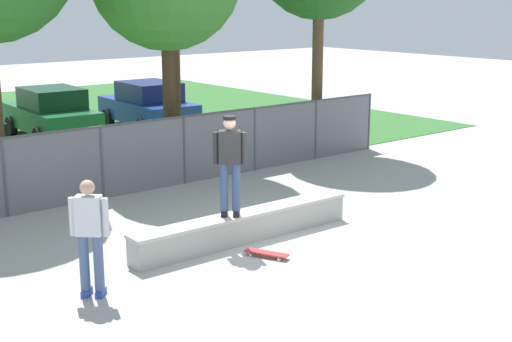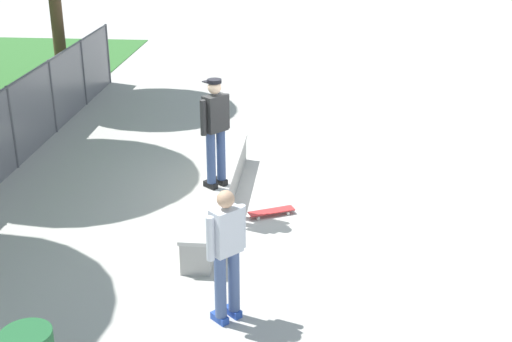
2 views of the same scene
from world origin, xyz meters
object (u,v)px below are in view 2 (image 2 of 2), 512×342
object	(u,v)px
concrete_ledge	(219,193)
bystander	(227,250)
skateboard	(272,211)
skateboarder	(215,128)

from	to	relation	value
concrete_ledge	bystander	distance (m)	3.50
skateboard	bystander	xyz separation A→B (m)	(-3.13, 0.36, 0.94)
skateboarder	bystander	size ratio (longest dim) A/B	1.01
concrete_ledge	bystander	bearing A→B (deg)	-170.30
concrete_ledge	bystander	xyz separation A→B (m)	(-3.38, -0.58, 0.73)
skateboard	concrete_ledge	bearing A→B (deg)	75.13
skateboarder	bystander	bearing A→B (deg)	-169.54
concrete_ledge	skateboarder	size ratio (longest dim) A/B	2.58
skateboarder	skateboard	distance (m)	1.77
skateboarder	bystander	xyz separation A→B (m)	(-3.03, -0.56, -0.57)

